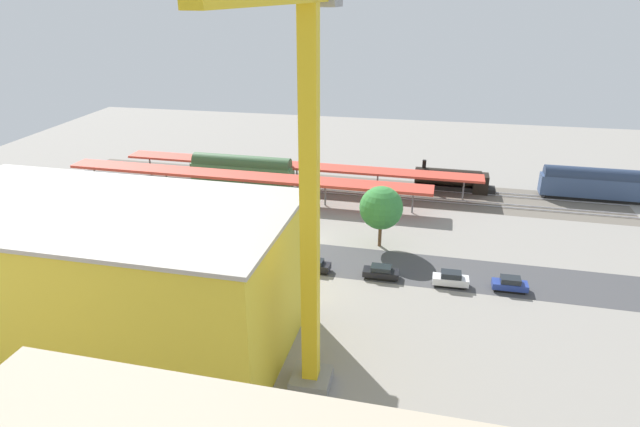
% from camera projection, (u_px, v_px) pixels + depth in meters
% --- Properties ---
extents(ground_plane, '(163.08, 163.08, 0.00)m').
position_uv_depth(ground_plane, '(307.00, 238.00, 79.10)').
color(ground_plane, gray).
rests_on(ground_plane, ground).
extents(rail_bed, '(102.30, 16.78, 0.01)m').
position_uv_depth(rail_bed, '(333.00, 187.00, 99.49)').
color(rail_bed, '#665E54').
rests_on(rail_bed, ground).
extents(street_asphalt, '(102.16, 12.27, 0.01)m').
position_uv_depth(street_asphalt, '(297.00, 256.00, 73.73)').
color(street_asphalt, '#424244').
rests_on(street_asphalt, ground).
extents(track_rails, '(101.87, 10.35, 0.12)m').
position_uv_depth(track_rails, '(333.00, 186.00, 99.42)').
color(track_rails, '#9E9EA8').
rests_on(track_rails, ground).
extents(platform_canopy_near, '(65.20, 6.48, 4.35)m').
position_uv_depth(platform_canopy_near, '(243.00, 176.00, 92.74)').
color(platform_canopy_near, '#C63D2D').
rests_on(platform_canopy_near, ground).
extents(platform_canopy_far, '(66.76, 6.23, 4.22)m').
position_uv_depth(platform_canopy_far, '(297.00, 166.00, 98.49)').
color(platform_canopy_far, '#C63D2D').
rests_on(platform_canopy_far, ground).
extents(locomotive, '(14.44, 3.47, 5.35)m').
position_uv_depth(locomotive, '(454.00, 180.00, 97.31)').
color(locomotive, black).
rests_on(locomotive, ground).
extents(passenger_coach, '(20.07, 3.59, 5.74)m').
position_uv_depth(passenger_coach, '(602.00, 184.00, 92.44)').
color(passenger_coach, black).
rests_on(passenger_coach, ground).
extents(freight_coach_far, '(19.40, 3.68, 5.99)m').
position_uv_depth(freight_coach_far, '(242.00, 170.00, 98.78)').
color(freight_coach_far, black).
rests_on(freight_coach_far, ground).
extents(parked_car_0, '(4.23, 1.82, 1.75)m').
position_uv_depth(parked_car_0, '(510.00, 285.00, 65.22)').
color(parked_car_0, black).
rests_on(parked_car_0, ground).
extents(parked_car_1, '(4.38, 1.75, 1.90)m').
position_uv_depth(parked_car_1, '(451.00, 280.00, 66.20)').
color(parked_car_1, black).
rests_on(parked_car_1, ground).
extents(parked_car_2, '(4.58, 1.92, 1.63)m').
position_uv_depth(parked_car_2, '(381.00, 272.00, 68.09)').
color(parked_car_2, black).
rests_on(parked_car_2, ground).
extents(parked_car_3, '(4.32, 1.99, 1.63)m').
position_uv_depth(parked_car_3, '(314.00, 266.00, 69.73)').
color(parked_car_3, black).
rests_on(parked_car_3, ground).
extents(parked_car_4, '(4.45, 1.87, 1.64)m').
position_uv_depth(parked_car_4, '(252.00, 260.00, 71.30)').
color(parked_car_4, black).
rests_on(parked_car_4, ground).
extents(parked_car_5, '(4.81, 2.00, 1.64)m').
position_uv_depth(parked_car_5, '(199.00, 255.00, 72.69)').
color(parked_car_5, black).
rests_on(parked_car_5, ground).
extents(parked_car_6, '(4.28, 1.97, 1.71)m').
position_uv_depth(parked_car_6, '(139.00, 250.00, 73.92)').
color(parked_car_6, black).
rests_on(parked_car_6, ground).
extents(construction_building, '(37.64, 19.78, 14.34)m').
position_uv_depth(construction_building, '(108.00, 276.00, 54.17)').
color(construction_building, yellow).
rests_on(construction_building, ground).
extents(construction_roof_slab, '(38.26, 20.40, 0.40)m').
position_uv_depth(construction_roof_slab, '(96.00, 209.00, 51.32)').
color(construction_roof_slab, '#ADA89E').
rests_on(construction_roof_slab, construction_building).
extents(tower_crane, '(3.97, 21.86, 34.74)m').
position_uv_depth(tower_crane, '(305.00, 188.00, 41.07)').
color(tower_crane, gray).
rests_on(tower_crane, ground).
extents(box_truck_0, '(8.63, 2.48, 3.23)m').
position_uv_depth(box_truck_0, '(69.00, 245.00, 73.39)').
color(box_truck_0, black).
rests_on(box_truck_0, ground).
extents(box_truck_1, '(8.28, 3.07, 3.70)m').
position_uv_depth(box_truck_1, '(176.00, 257.00, 69.69)').
color(box_truck_1, black).
rests_on(box_truck_1, ground).
extents(street_tree_0, '(5.56, 5.56, 7.34)m').
position_uv_depth(street_tree_0, '(243.00, 208.00, 78.12)').
color(street_tree_0, brown).
rests_on(street_tree_0, ground).
extents(street_tree_1, '(5.00, 5.00, 8.18)m').
position_uv_depth(street_tree_1, '(197.00, 199.00, 78.45)').
color(street_tree_1, brown).
rests_on(street_tree_1, ground).
extents(street_tree_2, '(5.76, 5.76, 8.19)m').
position_uv_depth(street_tree_2, '(248.00, 206.00, 76.82)').
color(street_tree_2, brown).
rests_on(street_tree_2, ground).
extents(street_tree_3, '(6.10, 6.10, 8.93)m').
position_uv_depth(street_tree_3, '(381.00, 208.00, 74.58)').
color(street_tree_3, brown).
rests_on(street_tree_3, ground).
extents(traffic_light, '(0.50, 0.36, 6.72)m').
position_uv_depth(traffic_light, '(255.00, 239.00, 68.43)').
color(traffic_light, '#333333').
rests_on(traffic_light, ground).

